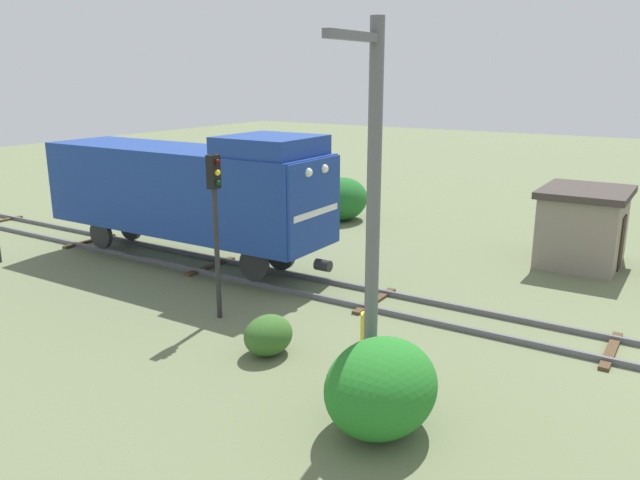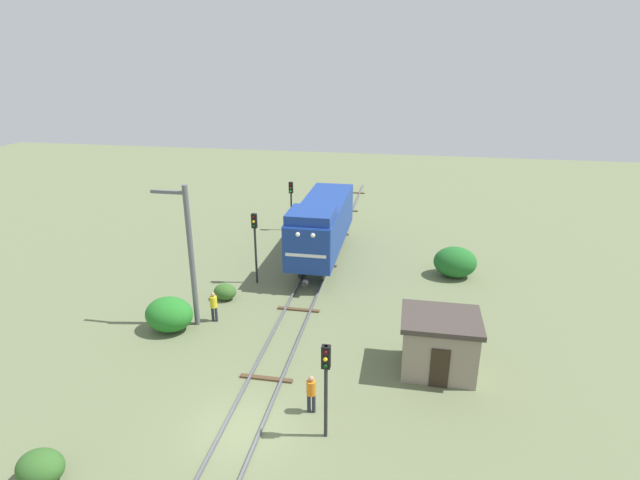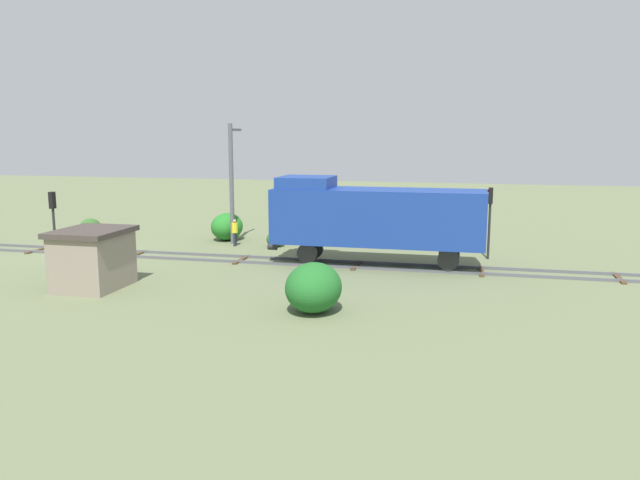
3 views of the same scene
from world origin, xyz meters
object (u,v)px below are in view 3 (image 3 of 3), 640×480
Objects in this scene: worker_by_signal at (235,230)px; catenary_mast at (232,180)px; worker_near_track at (84,244)px; traffic_signal_mid at (310,200)px; locomotive at (374,215)px; relay_hut at (93,258)px; traffic_signal_near at (53,214)px; traffic_signal_far at (490,210)px.

catenary_mast is at bearing 12.35° from worker_by_signal.
worker_by_signal is at bearing 34.41° from worker_near_track.
worker_near_track is at bearing -63.04° from traffic_signal_mid.
locomotive is at bearing 62.90° from catenary_mast.
traffic_signal_mid reaches higher than worker_near_track.
relay_hut is at bearing -34.65° from traffic_signal_mid.
catenary_mast reaches higher than locomotive.
locomotive is 11.19m from catenary_mast.
relay_hut is (7.50, -11.85, -1.38)m from locomotive.
catenary_mast is (-8.26, 7.07, 1.32)m from traffic_signal_near.
traffic_signal_far is (-6.80, 22.98, 0.07)m from traffic_signal_near.
traffic_signal_mid reaches higher than traffic_signal_near.
traffic_signal_far is at bearing 120.92° from locomotive.
worker_near_track and worker_by_signal have the same top height.
locomotive reaches higher than traffic_signal_far.
traffic_signal_near reaches higher than worker_near_track.
catenary_mast reaches higher than traffic_signal_near.
locomotive is 3.31× the size of relay_hut.
relay_hut is at bearing -58.14° from traffic_signal_far.
worker_near_track is at bearing 122.62° from traffic_signal_near.
traffic_signal_far is at bearing 121.86° from relay_hut.
traffic_signal_mid is at bearing -88.89° from traffic_signal_far.
catenary_mast reaches higher than worker_by_signal.
locomotive is 6.82× the size of worker_by_signal.
worker_by_signal is at bearing -98.87° from traffic_signal_mid.
traffic_signal_near is at bearing 119.01° from worker_by_signal.
traffic_signal_near is 0.97× the size of traffic_signal_far.
traffic_signal_mid is 12.97m from worker_near_track.
relay_hut is (4.30, 5.12, -1.36)m from traffic_signal_near.
relay_hut is at bearing -57.67° from locomotive.
locomotive is at bearing -3.34° from worker_near_track.
traffic_signal_near is at bearing -73.52° from traffic_signal_far.
traffic_signal_near is 10.96m from catenary_mast.
locomotive reaches higher than worker_near_track.
traffic_signal_mid reaches higher than worker_by_signal.
worker_near_track is 6.41m from relay_hut.
traffic_signal_mid is 5.62m from worker_by_signal.
traffic_signal_mid is (-3.40, -4.32, 0.39)m from locomotive.
traffic_signal_near reaches higher than relay_hut.
traffic_signal_far is 0.53× the size of catenary_mast.
traffic_signal_near is 2.32× the size of worker_near_track.
traffic_signal_mid is 13.37m from relay_hut.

